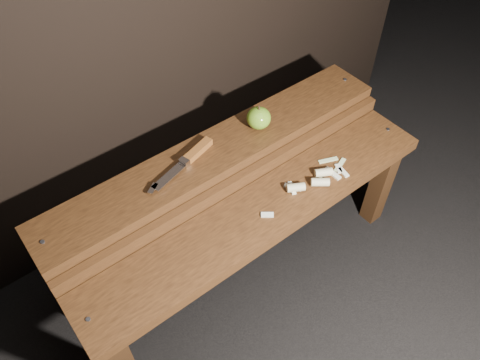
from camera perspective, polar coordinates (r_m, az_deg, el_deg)
ground at (r=1.75m, az=1.23°, el=-10.99°), size 60.00×60.00×0.00m
bench_front_tier at (r=1.43m, az=3.01°, el=-5.44°), size 1.20×0.20×0.42m
bench_rear_tier at (r=1.50m, az=-2.50°, el=1.47°), size 1.20×0.21×0.50m
apple at (r=1.49m, az=2.29°, el=7.56°), size 0.08×0.08×0.08m
knife at (r=1.40m, az=-6.01°, el=2.84°), size 0.26×0.09×0.02m
apple_scraps at (r=1.46m, az=9.08°, el=0.02°), size 0.36×0.11×0.03m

